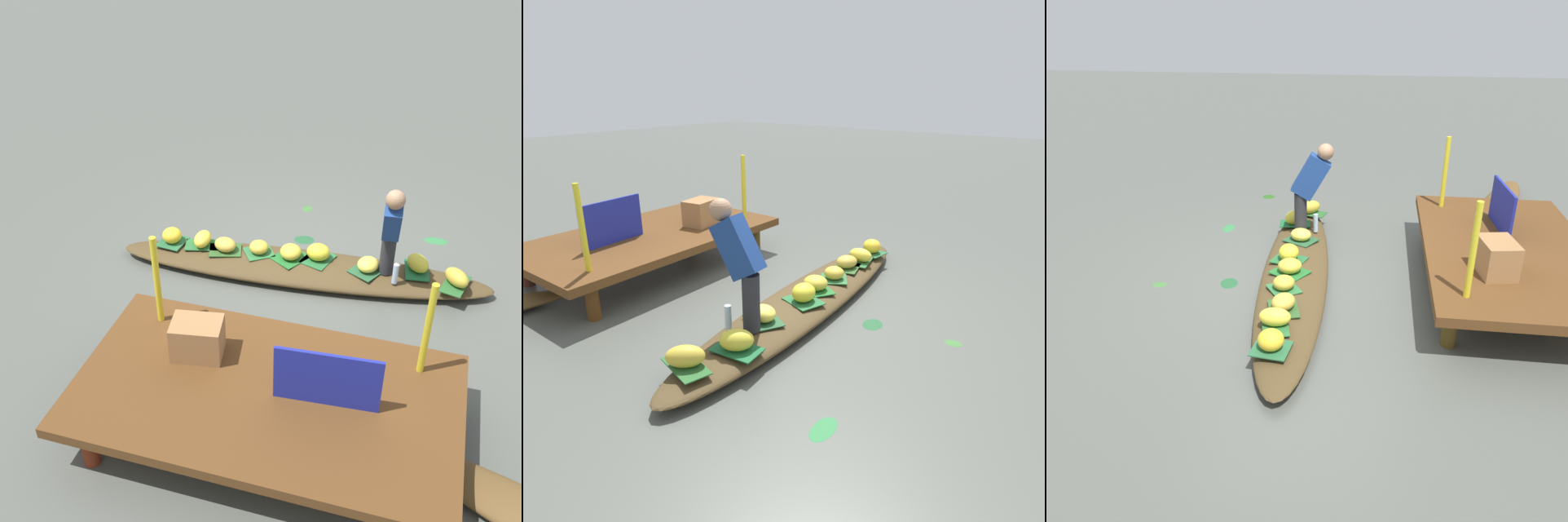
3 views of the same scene
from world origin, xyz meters
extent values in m
plane|color=#52564E|center=(0.00, 0.00, 0.00)|extent=(40.00, 40.00, 0.00)
cube|color=#583519|center=(-0.24, 2.33, 0.44)|extent=(3.20, 1.80, 0.10)
cylinder|color=#553213|center=(-1.52, 1.61, 0.19)|extent=(0.14, 0.14, 0.39)
cylinder|color=#513E17|center=(1.04, 1.61, 0.19)|extent=(0.14, 0.14, 0.39)
cylinder|color=#5B2C22|center=(-1.52, 3.05, 0.19)|extent=(0.14, 0.14, 0.39)
cylinder|color=maroon|center=(1.04, 3.05, 0.19)|extent=(0.14, 0.14, 0.39)
ellipsoid|color=#4C3A20|center=(0.00, 0.00, 0.10)|extent=(4.36, 1.08, 0.19)
cube|color=#265532|center=(-0.75, -0.04, 0.20)|extent=(0.44, 0.47, 0.01)
ellipsoid|color=#F0D94D|center=(-0.75, -0.04, 0.27)|extent=(0.30, 0.32, 0.15)
cube|color=#276239|center=(1.58, 0.04, 0.20)|extent=(0.34, 0.36, 0.01)
ellipsoid|color=yellow|center=(1.58, 0.04, 0.29)|extent=(0.33, 0.33, 0.18)
cube|color=#296631|center=(1.21, 0.00, 0.20)|extent=(0.47, 0.34, 0.01)
ellipsoid|color=yellow|center=(1.21, 0.00, 0.28)|extent=(0.19, 0.30, 0.17)
cube|color=#2D6B38|center=(0.52, -0.04, 0.20)|extent=(0.43, 0.42, 0.01)
ellipsoid|color=gold|center=(0.52, -0.04, 0.27)|extent=(0.31, 0.31, 0.15)
cube|color=#285E2A|center=(-1.72, -0.05, 0.20)|extent=(0.34, 0.49, 0.01)
ellipsoid|color=gold|center=(-1.72, -0.05, 0.29)|extent=(0.35, 0.36, 0.18)
cube|color=#256333|center=(-0.17, -0.10, 0.20)|extent=(0.40, 0.45, 0.01)
ellipsoid|color=yellow|center=(-0.17, -0.10, 0.29)|extent=(0.28, 0.25, 0.19)
cube|color=#2F5826|center=(0.92, 0.03, 0.20)|extent=(0.44, 0.38, 0.01)
ellipsoid|color=gold|center=(0.92, 0.03, 0.27)|extent=(0.33, 0.30, 0.15)
cube|color=#21692A|center=(0.14, -0.04, 0.20)|extent=(0.47, 0.49, 0.01)
ellipsoid|color=gold|center=(0.14, -0.04, 0.28)|extent=(0.31, 0.32, 0.16)
cube|color=#1A5E32|center=(-1.29, -0.20, 0.20)|extent=(0.31, 0.44, 0.01)
ellipsoid|color=gold|center=(-1.29, -0.20, 0.29)|extent=(0.34, 0.36, 0.19)
cylinder|color=#28282D|center=(-0.95, -0.07, 0.47)|extent=(0.16, 0.16, 0.55)
cube|color=navy|center=(-0.96, 0.06, 0.97)|extent=(0.22, 0.51, 0.59)
sphere|color=#9E7556|center=(-0.97, 0.23, 1.28)|extent=(0.20, 0.20, 0.20)
cylinder|color=silver|center=(-1.07, 0.11, 0.31)|extent=(0.06, 0.06, 0.24)
cube|color=#1C2697|center=(-0.74, 2.33, 0.75)|extent=(0.86, 0.09, 0.53)
cylinder|color=yellow|center=(-1.44, 1.73, 0.94)|extent=(0.06, 0.06, 0.91)
cylinder|color=yellow|center=(0.96, 1.73, 0.94)|extent=(0.06, 0.06, 0.91)
cube|color=#9E6F43|center=(0.45, 2.07, 0.66)|extent=(0.49, 0.39, 0.35)
ellipsoid|color=#235730|center=(0.14, -0.75, 0.00)|extent=(0.29, 0.24, 0.01)
ellipsoid|color=#3D7035|center=(0.27, -1.53, 0.00)|extent=(0.14, 0.18, 0.01)
ellipsoid|color=#307940|center=(-1.47, -1.19, 0.00)|extent=(0.31, 0.18, 0.01)
camera|label=1|loc=(-1.26, 5.93, 4.37)|focal=44.10mm
camera|label=2|loc=(-3.75, -2.60, 2.29)|focal=32.07mm
camera|label=3|loc=(5.23, 0.84, 2.87)|focal=35.93mm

